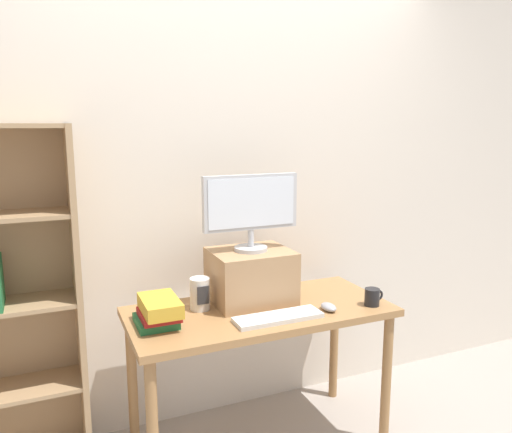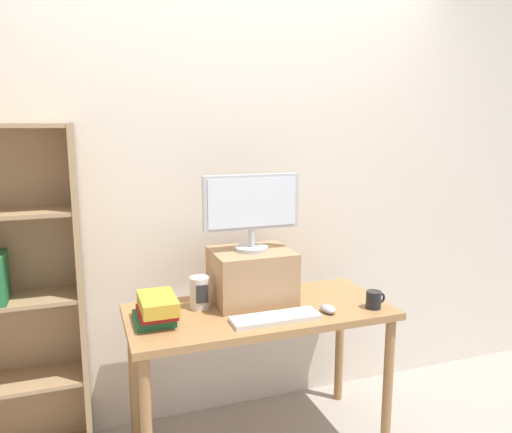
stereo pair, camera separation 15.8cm
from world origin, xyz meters
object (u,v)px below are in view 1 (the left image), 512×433
(bookshelf_unit, at_px, (6,303))
(desk_speaker, at_px, (200,294))
(computer_monitor, at_px, (251,207))
(book_stack, at_px, (159,311))
(keyboard, at_px, (278,317))
(coffee_mug, at_px, (372,297))
(riser_box, at_px, (251,276))
(desk, at_px, (260,326))
(computer_mouse, at_px, (329,307))

(bookshelf_unit, relative_size, desk_speaker, 10.35)
(computer_monitor, xyz_separation_m, book_stack, (-0.51, -0.13, -0.43))
(keyboard, distance_m, coffee_mug, 0.52)
(bookshelf_unit, xyz_separation_m, coffee_mug, (1.69, -0.48, -0.05))
(keyboard, relative_size, book_stack, 1.63)
(riser_box, bearing_deg, bookshelf_unit, 171.45)
(book_stack, bearing_deg, riser_box, 14.51)
(computer_monitor, relative_size, book_stack, 1.92)
(riser_box, height_order, desk_speaker, riser_box)
(keyboard, relative_size, desk_speaker, 2.66)
(desk, height_order, book_stack, book_stack)
(keyboard, bearing_deg, coffee_mug, -1.96)
(bookshelf_unit, relative_size, book_stack, 6.36)
(bookshelf_unit, relative_size, keyboard, 3.89)
(keyboard, xyz_separation_m, computer_mouse, (0.28, 0.01, 0.01))
(computer_monitor, relative_size, keyboard, 1.18)
(computer_mouse, height_order, book_stack, book_stack)
(desk, relative_size, desk_speaker, 8.17)
(bookshelf_unit, relative_size, computer_monitor, 3.31)
(desk, bearing_deg, keyboard, -83.47)
(coffee_mug, bearing_deg, computer_mouse, 174.05)
(desk, relative_size, computer_mouse, 12.57)
(computer_monitor, bearing_deg, desk, -89.50)
(book_stack, bearing_deg, keyboard, -16.27)
(computer_monitor, relative_size, desk_speaker, 3.13)
(book_stack, relative_size, desk_speaker, 1.63)
(book_stack, height_order, desk_speaker, desk_speaker)
(riser_box, xyz_separation_m, computer_mouse, (0.30, -0.28, -0.12))
(riser_box, height_order, book_stack, riser_box)
(bookshelf_unit, distance_m, keyboard, 1.26)
(riser_box, bearing_deg, desk, -89.50)
(desk, height_order, coffee_mug, coffee_mug)
(bookshelf_unit, height_order, desk_speaker, bookshelf_unit)
(book_stack, distance_m, coffee_mug, 1.07)
(computer_mouse, relative_size, coffee_mug, 1.00)
(keyboard, height_order, computer_mouse, computer_mouse)
(coffee_mug, bearing_deg, desk_speaker, 160.26)
(keyboard, height_order, desk_speaker, desk_speaker)
(desk_speaker, bearing_deg, riser_box, 2.09)
(riser_box, xyz_separation_m, keyboard, (0.02, -0.29, -0.12))
(desk, distance_m, desk_speaker, 0.34)
(keyboard, bearing_deg, computer_mouse, 1.52)
(book_stack, xyz_separation_m, desk_speaker, (0.23, 0.12, 0.01))
(desk_speaker, bearing_deg, keyboard, -42.95)
(desk, xyz_separation_m, coffee_mug, (0.54, -0.19, 0.14))
(desk, relative_size, coffee_mug, 12.51)
(desk, xyz_separation_m, computer_mouse, (0.30, -0.16, 0.11))
(riser_box, bearing_deg, book_stack, -165.49)
(computer_mouse, distance_m, book_stack, 0.82)
(bookshelf_unit, distance_m, computer_monitor, 1.22)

